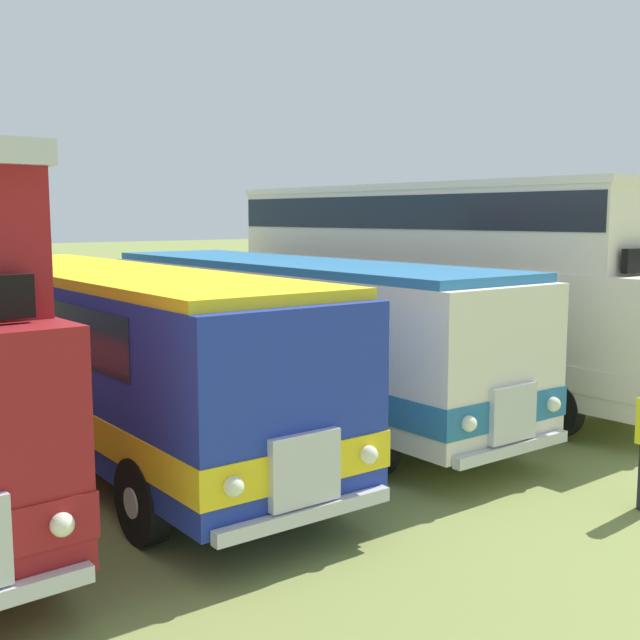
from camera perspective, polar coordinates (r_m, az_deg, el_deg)
The scene contains 3 objects.
bus_fourth_in_row at distance 13.31m, azimuth -15.03°, elevation -1.74°, with size 2.85×10.96×2.99m.
bus_fifth_in_row at distance 15.21m, azimuth -2.08°, elevation -0.37°, with size 2.82×10.74×2.99m.
bus_sixth_in_row at distance 17.59m, azimuth 7.80°, elevation 2.99°, with size 2.66×11.37×4.49m.
Camera 1 is at (-3.37, -11.97, 3.82)m, focal length 44.71 mm.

